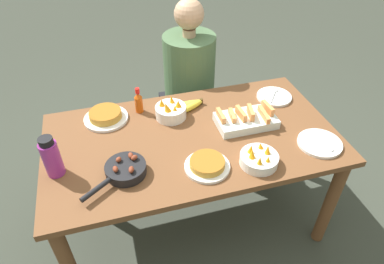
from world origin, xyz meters
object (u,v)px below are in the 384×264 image
at_px(banana_bunch, 191,105).
at_px(melon_tray, 246,119).
at_px(skillet, 125,170).
at_px(hot_sauce_bottle, 139,102).
at_px(empty_plate_near_front, 274,97).
at_px(frittata_plate_side, 207,165).
at_px(empty_plate_far_left, 320,143).
at_px(fruit_bowl_citrus, 259,159).
at_px(water_bottle, 51,157).
at_px(person_figure, 189,96).
at_px(fruit_bowl_mango, 171,111).
at_px(frittata_plate_center, 106,116).

distance_m(banana_bunch, melon_tray, 0.35).
relative_size(skillet, hot_sauce_bottle, 1.97).
relative_size(skillet, empty_plate_near_front, 1.46).
relative_size(frittata_plate_side, empty_plate_far_left, 0.97).
xyz_separation_m(frittata_plate_side, fruit_bowl_citrus, (0.25, -0.04, 0.01)).
bearing_deg(fruit_bowl_citrus, empty_plate_near_front, 56.26).
relative_size(melon_tray, empty_plate_near_front, 1.53).
xyz_separation_m(empty_plate_far_left, hot_sauce_bottle, (-0.86, 0.55, 0.06)).
xyz_separation_m(water_bottle, person_figure, (0.88, 0.78, -0.32)).
distance_m(banana_bunch, fruit_bowl_mango, 0.15).
relative_size(melon_tray, empty_plate_far_left, 1.43).
height_order(empty_plate_far_left, fruit_bowl_citrus, fruit_bowl_citrus).
relative_size(banana_bunch, water_bottle, 0.84).
distance_m(empty_plate_near_front, water_bottle, 1.33).
bearing_deg(fruit_bowl_mango, empty_plate_far_left, -32.94).
relative_size(banana_bunch, skillet, 0.58).
bearing_deg(banana_bunch, person_figure, 75.68).
relative_size(skillet, person_figure, 0.26).
xyz_separation_m(frittata_plate_center, hot_sauce_bottle, (0.20, 0.03, 0.04)).
bearing_deg(empty_plate_near_front, frittata_plate_center, 176.55).
relative_size(melon_tray, water_bottle, 1.53).
bearing_deg(fruit_bowl_mango, skillet, -129.33).
xyz_separation_m(banana_bunch, person_figure, (0.11, 0.44, -0.24)).
relative_size(melon_tray, hot_sauce_bottle, 2.07).
xyz_separation_m(fruit_bowl_citrus, water_bottle, (-0.95, 0.21, 0.07)).
bearing_deg(frittata_plate_center, fruit_bowl_mango, -12.05).
xyz_separation_m(frittata_plate_side, water_bottle, (-0.70, 0.17, 0.08)).
xyz_separation_m(frittata_plate_side, hot_sauce_bottle, (-0.24, 0.55, 0.05)).
relative_size(banana_bunch, frittata_plate_center, 0.72).
xyz_separation_m(empty_plate_far_left, fruit_bowl_mango, (-0.69, 0.45, 0.03)).
height_order(melon_tray, fruit_bowl_citrus, fruit_bowl_citrus).
bearing_deg(empty_plate_near_front, fruit_bowl_mango, -178.65).
height_order(empty_plate_far_left, fruit_bowl_mango, fruit_bowl_mango).
bearing_deg(fruit_bowl_mango, hot_sauce_bottle, 148.03).
xyz_separation_m(hot_sauce_bottle, person_figure, (0.42, 0.40, -0.29)).
bearing_deg(water_bottle, banana_bunch, 24.00).
distance_m(water_bottle, person_figure, 1.22).
distance_m(skillet, person_figure, 1.07).
bearing_deg(fruit_bowl_citrus, melon_tray, 78.26).
relative_size(empty_plate_far_left, fruit_bowl_mango, 1.30).
xyz_separation_m(frittata_plate_side, empty_plate_far_left, (0.62, 0.00, -0.01)).
distance_m(banana_bunch, skillet, 0.63).
bearing_deg(melon_tray, fruit_bowl_mango, 155.04).
xyz_separation_m(banana_bunch, melon_tray, (0.25, -0.24, 0.01)).
bearing_deg(frittata_plate_side, frittata_plate_center, 129.63).
height_order(frittata_plate_side, fruit_bowl_citrus, fruit_bowl_citrus).
bearing_deg(empty_plate_near_front, fruit_bowl_citrus, -123.74).
height_order(frittata_plate_side, hot_sauce_bottle, hot_sauce_bottle).
relative_size(skillet, fruit_bowl_citrus, 1.67).
relative_size(melon_tray, skillet, 1.05).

